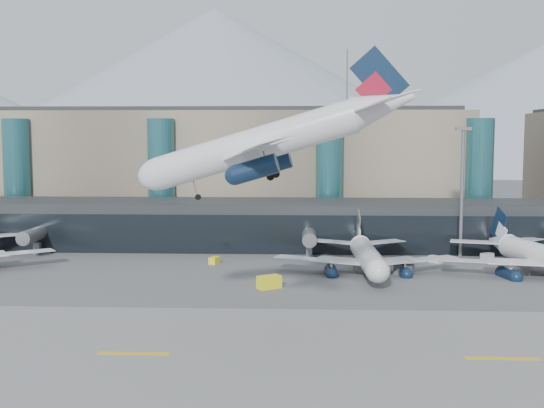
# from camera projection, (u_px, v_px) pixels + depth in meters

# --- Properties ---
(ground) EXTENTS (900.00, 900.00, 0.00)m
(ground) POSITION_uv_depth(u_px,v_px,m) (313.00, 319.00, 88.82)
(ground) COLOR #515154
(ground) RESTS_ON ground
(runway_strip) EXTENTS (400.00, 40.00, 0.04)m
(runway_strip) POSITION_uv_depth(u_px,v_px,m) (316.00, 356.00, 73.91)
(runway_strip) COLOR slate
(runway_strip) RESTS_ON ground
(runway_markings) EXTENTS (128.00, 1.00, 0.02)m
(runway_markings) POSITION_uv_depth(u_px,v_px,m) (316.00, 356.00, 73.90)
(runway_markings) COLOR gold
(runway_markings) RESTS_ON ground
(concourse) EXTENTS (170.00, 27.00, 10.00)m
(concourse) POSITION_uv_depth(u_px,v_px,m) (309.00, 225.00, 145.72)
(concourse) COLOR black
(concourse) RESTS_ON ground
(terminal_main) EXTENTS (130.00, 30.00, 31.00)m
(terminal_main) POSITION_uv_depth(u_px,v_px,m) (212.00, 168.00, 177.82)
(terminal_main) COLOR gray
(terminal_main) RESTS_ON ground
(teal_towers) EXTENTS (116.40, 19.40, 46.00)m
(teal_towers) POSITION_uv_depth(u_px,v_px,m) (245.00, 178.00, 161.64)
(teal_towers) COLOR #245F66
(teal_towers) RESTS_ON ground
(mountain_ridge) EXTENTS (910.00, 400.00, 110.00)m
(mountain_ridge) POSITION_uv_depth(u_px,v_px,m) (327.00, 104.00, 461.41)
(mountain_ridge) COLOR gray
(mountain_ridge) RESTS_ON ground
(lightmast_mid) EXTENTS (3.00, 1.20, 25.60)m
(lightmast_mid) POSITION_uv_depth(u_px,v_px,m) (462.00, 184.00, 133.85)
(lightmast_mid) COLOR slate
(lightmast_mid) RESTS_ON ground
(hero_jet) EXTENTS (34.79, 35.16, 11.37)m
(hero_jet) POSITION_uv_depth(u_px,v_px,m) (282.00, 131.00, 79.17)
(hero_jet) COLOR silver
(hero_jet) RESTS_ON ground
(jet_parked_mid) EXTENTS (33.99, 32.97, 10.94)m
(jet_parked_mid) POSITION_uv_depth(u_px,v_px,m) (366.00, 248.00, 120.19)
(jet_parked_mid) COLOR silver
(jet_parked_mid) RESTS_ON ground
(jet_parked_right) EXTENTS (35.43, 36.34, 11.69)m
(jet_parked_right) POSITION_uv_depth(u_px,v_px,m) (535.00, 248.00, 118.98)
(jet_parked_right) COLOR silver
(jet_parked_right) RESTS_ON ground
(veh_b) EXTENTS (2.04, 2.57, 1.29)m
(veh_b) POSITION_uv_depth(u_px,v_px,m) (214.00, 260.00, 127.52)
(veh_b) COLOR yellow
(veh_b) RESTS_ON ground
(veh_c) EXTENTS (3.62, 2.87, 1.78)m
(veh_c) POSITION_uv_depth(u_px,v_px,m) (404.00, 270.00, 117.53)
(veh_c) COLOR #4A4A4F
(veh_c) RESTS_ON ground
(veh_d) EXTENTS (2.77, 2.41, 1.40)m
(veh_d) POSITION_uv_depth(u_px,v_px,m) (487.00, 257.00, 131.13)
(veh_d) COLOR silver
(veh_d) RESTS_ON ground
(veh_g) EXTENTS (2.57, 2.53, 1.33)m
(veh_g) POSITION_uv_depth(u_px,v_px,m) (435.00, 259.00, 128.56)
(veh_g) COLOR silver
(veh_g) RESTS_ON ground
(veh_h) EXTENTS (4.09, 3.58, 2.01)m
(veh_h) POSITION_uv_depth(u_px,v_px,m) (269.00, 282.00, 106.90)
(veh_h) COLOR yellow
(veh_h) RESTS_ON ground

